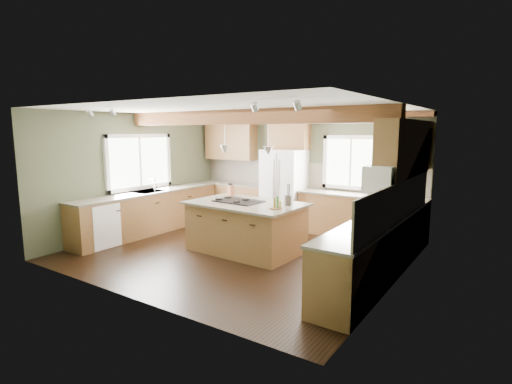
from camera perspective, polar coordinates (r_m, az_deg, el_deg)
The scene contains 37 objects.
floor at distance 7.50m, azimuth -2.22°, elevation -8.52°, with size 5.60×5.60×0.00m, color black.
ceiling at distance 7.17m, azimuth -2.34°, elevation 11.73°, with size 5.60×5.60×0.00m, color silver.
wall_back at distance 9.35m, azimuth 6.81°, elevation 3.01°, with size 5.60×5.60×0.00m, color #4D543B.
wall_left at distance 9.15m, azimuth -16.61°, elevation 2.58°, with size 5.00×5.00×0.00m, color #4D543B.
wall_right at distance 6.03m, azimuth 19.76°, elevation -0.62°, with size 5.00×5.00×0.00m, color #4D543B.
ceiling_beam at distance 7.25m, azimuth -1.86°, elevation 10.67°, with size 5.55×0.26×0.26m, color brown.
soffit_trim at distance 9.22m, azimuth 6.66°, elevation 10.65°, with size 5.55×0.20×0.10m, color brown.
backsplash_back at distance 9.34m, azimuth 6.75°, elevation 2.45°, with size 5.58×0.03×0.58m, color brown.
backsplash_right at distance 6.10m, azimuth 19.69°, elevation -1.38°, with size 0.03×3.70×0.58m, color brown.
base_cab_back_left at distance 10.16m, azimuth -3.09°, elevation -1.38°, with size 2.02×0.60×0.88m, color #5C3716.
counter_back_left at distance 10.09m, azimuth -3.11°, elevation 1.19°, with size 2.06×0.64×0.04m, color #494336.
base_cab_back_right at distance 8.63m, azimuth 14.64°, elevation -3.49°, with size 2.62×0.60×0.88m, color #5C3716.
counter_back_right at distance 8.54m, azimuth 14.76°, elevation -0.47°, with size 2.66×0.64×0.04m, color #494336.
base_cab_left at distance 9.08m, azimuth -14.92°, elevation -2.89°, with size 0.60×3.70×0.88m, color #5C3716.
counter_left at distance 9.00m, azimuth -15.03°, elevation -0.02°, with size 0.64×3.74×0.04m, color #494336.
base_cab_right at distance 6.34m, azimuth 16.81°, elevation -8.01°, with size 0.60×3.70×0.88m, color #5C3716.
counter_right at distance 6.23m, azimuth 17.00°, elevation -3.95°, with size 0.64×3.74×0.04m, color #494336.
upper_cab_back_left at distance 10.22m, azimuth -3.64°, elevation 7.19°, with size 1.40×0.35×0.90m, color #5C3716.
upper_cab_over_fridge at distance 9.29m, azimuth 4.74°, elevation 8.26°, with size 0.96×0.35×0.70m, color #5C3716.
upper_cab_right at distance 6.88m, azimuth 20.48°, elevation 5.89°, with size 0.35×2.20×0.90m, color #5C3716.
upper_cab_back_corner at distance 8.34m, azimuth 20.61°, elevation 6.30°, with size 0.90×0.35×0.90m, color #5C3716.
window_left at distance 9.14m, azimuth -16.35°, elevation 4.16°, with size 0.04×1.60×1.05m, color white.
window_back at distance 8.84m, azimuth 13.44°, elevation 4.13°, with size 1.10×0.04×1.00m, color white.
sink at distance 9.00m, azimuth -15.03°, elevation 0.01°, with size 0.50×0.65×0.03m, color #262628.
faucet at distance 8.85m, azimuth -14.30°, elevation 0.84°, with size 0.02×0.02×0.28m, color #B2B2B7.
dishwasher at distance 8.30m, azimuth -21.63°, elevation -4.38°, with size 0.60×0.60×0.84m, color white.
oven at distance 5.18m, azimuth 12.35°, elevation -11.78°, with size 0.60×0.72×0.84m, color white.
microwave at distance 6.00m, azimuth 17.73°, elevation 1.85°, with size 0.40×0.70×0.38m, color white.
pendant_left at distance 7.53m, azimuth -4.47°, elevation 6.09°, with size 0.18×0.18×0.16m, color #B2B2B7.
pendant_right at distance 6.93m, azimuth 1.74°, elevation 5.88°, with size 0.18×0.18×0.16m, color #B2B2B7.
refrigerator at distance 9.20m, azimuth 4.02°, elevation 0.45°, with size 0.90×0.74×1.80m, color white.
island at distance 7.43m, azimuth -1.45°, elevation -5.16°, with size 1.97×1.20×0.88m, color brown.
island_top at distance 7.34m, azimuth -1.46°, elevation -1.67°, with size 2.10×1.33×0.04m, color #494336.
cooktop at distance 7.43m, azimuth -2.46°, elevation -1.31°, with size 0.85×0.57×0.02m, color black.
knife_block at distance 8.10m, azimuth -3.66°, elevation 0.21°, with size 0.13×0.09×0.21m, color brown.
utensil_crock at distance 7.08m, azimuth 4.60°, elevation -1.20°, with size 0.13×0.13×0.17m, color #473D39.
bottle_tray at distance 6.74m, azimuth 2.88°, elevation -1.56°, with size 0.22×0.22×0.20m, color brown, non-canonical shape.
Camera 1 is at (4.23, -5.78, 2.23)m, focal length 28.00 mm.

